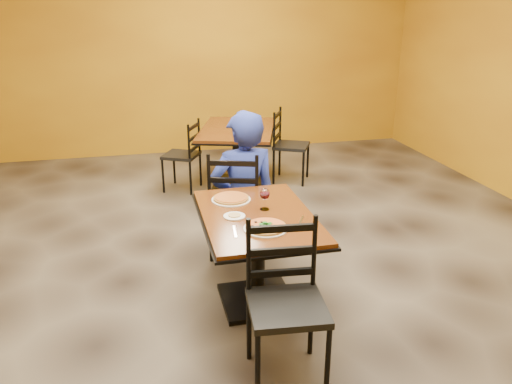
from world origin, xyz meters
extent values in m
cube|color=black|center=(0.00, 0.00, 0.00)|extent=(7.00, 8.00, 0.01)
cube|color=#C38F15|center=(0.00, 4.00, 1.50)|extent=(7.00, 0.01, 3.00)
cube|color=#5D290E|center=(0.00, -0.50, 0.73)|extent=(0.80, 1.20, 0.03)
cube|color=black|center=(0.00, -0.50, 0.71)|extent=(0.83, 1.23, 0.02)
cylinder|color=black|center=(0.00, -0.50, 0.37)|extent=(0.12, 0.12, 0.66)
cube|color=black|center=(0.00, -0.50, 0.02)|extent=(0.55, 0.55, 0.04)
cube|color=#5D290E|center=(0.40, 2.25, 0.73)|extent=(1.24, 1.52, 0.03)
cube|color=black|center=(0.40, 2.25, 0.71)|extent=(1.27, 1.56, 0.02)
cylinder|color=black|center=(0.40, 2.25, 0.37)|extent=(0.13, 0.13, 0.66)
cube|color=black|center=(0.40, 2.25, 0.02)|extent=(0.76, 0.76, 0.04)
imported|color=navy|center=(0.10, 0.48, 0.67)|extent=(0.69, 0.49, 1.33)
cylinder|color=white|center=(0.00, -0.77, 0.76)|extent=(0.31, 0.31, 0.01)
cylinder|color=#98100B|center=(0.00, -0.77, 0.77)|extent=(0.28, 0.28, 0.02)
cylinder|color=white|center=(-0.14, -0.18, 0.76)|extent=(0.31, 0.31, 0.01)
cylinder|color=#B97C23|center=(-0.14, -0.18, 0.77)|extent=(0.28, 0.28, 0.02)
cylinder|color=white|center=(-0.17, -0.51, 0.76)|extent=(0.16, 0.16, 0.01)
cylinder|color=tan|center=(-0.17, -0.51, 0.76)|extent=(0.09, 0.09, 0.01)
cube|color=silver|center=(-0.22, -0.76, 0.75)|extent=(0.04, 0.19, 0.00)
cube|color=silver|center=(0.27, -0.70, 0.75)|extent=(0.11, 0.19, 0.00)
camera|label=1|loc=(-0.80, -3.86, 2.21)|focal=35.63mm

